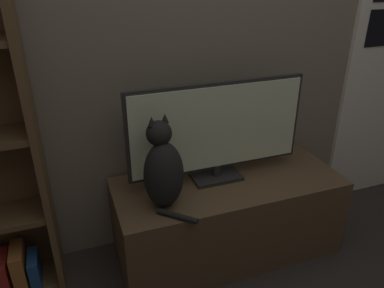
% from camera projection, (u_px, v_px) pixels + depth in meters
% --- Properties ---
extents(wall_back, '(4.80, 0.05, 2.60)m').
position_uv_depth(wall_back, '(211.00, 22.00, 2.00)').
color(wall_back, '#756B5B').
rests_on(wall_back, ground_plane).
extents(tv_stand, '(1.28, 0.53, 0.49)m').
position_uv_depth(tv_stand, '(227.00, 216.00, 2.20)').
color(tv_stand, brown).
rests_on(tv_stand, ground_plane).
extents(tv, '(0.99, 0.16, 0.56)m').
position_uv_depth(tv, '(217.00, 130.00, 2.00)').
color(tv, black).
rests_on(tv, tv_stand).
extents(cat, '(0.23, 0.32, 0.47)m').
position_uv_depth(cat, '(163.00, 170.00, 1.81)').
color(cat, black).
rests_on(cat, tv_stand).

